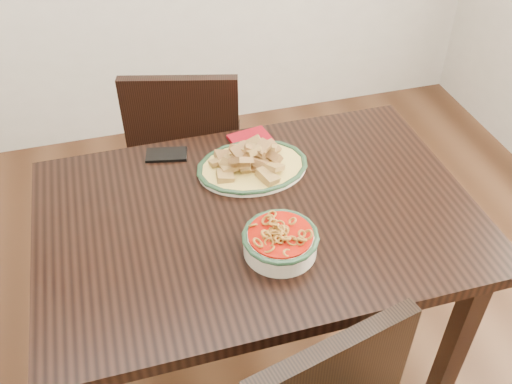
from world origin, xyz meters
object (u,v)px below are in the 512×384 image
object	(u,v)px
fish_plate	(252,159)
noodle_bowl	(280,240)
dining_table	(258,235)
chair_far	(188,150)
smartphone	(166,155)

from	to	relation	value
fish_plate	noodle_bowl	xyz separation A→B (m)	(-0.02, -0.36, -0.00)
dining_table	fish_plate	xyz separation A→B (m)	(0.04, 0.19, 0.14)
fish_plate	noodle_bowl	distance (m)	0.36
dining_table	chair_far	size ratio (longest dim) A/B	1.42
dining_table	smartphone	distance (m)	0.41
chair_far	fish_plate	world-z (taller)	chair_far
noodle_bowl	smartphone	size ratio (longest dim) A/B	1.57
dining_table	noodle_bowl	world-z (taller)	noodle_bowl
smartphone	noodle_bowl	bearing A→B (deg)	-54.00
fish_plate	smartphone	distance (m)	0.29
noodle_bowl	chair_far	bearing A→B (deg)	97.25
chair_far	dining_table	bearing A→B (deg)	112.47
fish_plate	smartphone	xyz separation A→B (m)	(-0.25, 0.15, -0.04)
chair_far	noodle_bowl	size ratio (longest dim) A/B	4.30
noodle_bowl	dining_table	bearing A→B (deg)	94.92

